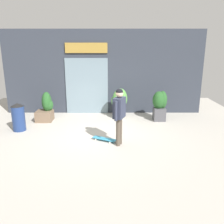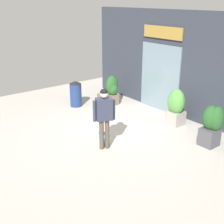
{
  "view_description": "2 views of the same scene",
  "coord_description": "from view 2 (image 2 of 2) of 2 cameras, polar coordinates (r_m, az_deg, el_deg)",
  "views": [
    {
      "loc": [
        0.38,
        -7.53,
        2.97
      ],
      "look_at": [
        0.37,
        -0.31,
        0.92
      ],
      "focal_mm": 37.79,
      "sensor_mm": 36.0,
      "label": 1
    },
    {
      "loc": [
        6.79,
        -5.37,
        4.02
      ],
      "look_at": [
        0.37,
        -0.31,
        0.92
      ],
      "focal_mm": 48.64,
      "sensor_mm": 36.0,
      "label": 2
    }
  ],
  "objects": [
    {
      "name": "skateboarder",
      "position": [
        8.25,
        -1.49,
        -0.08
      ],
      "size": [
        0.41,
        0.58,
        1.76
      ],
      "rotation": [
        0.0,
        0.0,
        2.74
      ],
      "color": "#4C4238",
      "rests_on": "ground_plane"
    },
    {
      "name": "planter_box_mid",
      "position": [
        10.25,
        11.89,
        1.3
      ],
      "size": [
        0.67,
        0.65,
        1.26
      ],
      "color": "gray",
      "rests_on": "ground_plane"
    },
    {
      "name": "ground_plane",
      "position": [
        9.55,
        0.11,
        -4.16
      ],
      "size": [
        12.0,
        12.0,
        0.0
      ],
      "primitive_type": "plane",
      "color": "#B2ADA3"
    },
    {
      "name": "planter_box_right",
      "position": [
        9.05,
        18.35,
        -2.04
      ],
      "size": [
        0.59,
        0.57,
        1.2
      ],
      "color": "#47474C",
      "rests_on": "ground_plane"
    },
    {
      "name": "skateboard",
      "position": [
        9.17,
        -1.61,
        -4.83
      ],
      "size": [
        0.82,
        0.56,
        0.08
      ],
      "rotation": [
        0.0,
        0.0,
        2.66
      ],
      "color": "teal",
      "rests_on": "ground_plane"
    },
    {
      "name": "trash_bin",
      "position": [
        11.92,
        -6.83,
        3.46
      ],
      "size": [
        0.46,
        0.46,
        1.01
      ],
      "color": "navy",
      "rests_on": "ground_plane"
    },
    {
      "name": "planter_box_left",
      "position": [
        12.04,
        -0.26,
        3.84
      ],
      "size": [
        0.66,
        0.71,
        1.17
      ],
      "color": "brown",
      "rests_on": "ground_plane"
    },
    {
      "name": "building_facade",
      "position": [
        10.99,
        12.36,
        8.65
      ],
      "size": [
        8.72,
        0.31,
        3.64
      ],
      "color": "#2D333D",
      "rests_on": "ground_plane"
    }
  ]
}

